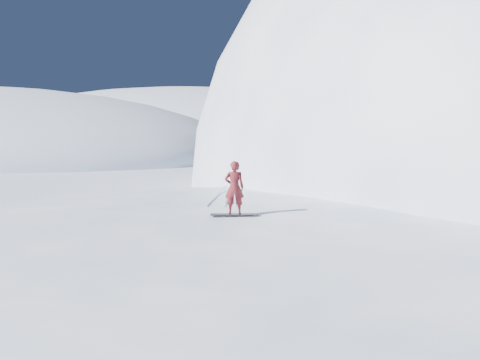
# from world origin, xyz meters

# --- Properties ---
(ground) EXTENTS (400.00, 400.00, 0.00)m
(ground) POSITION_xyz_m (0.00, 0.00, 0.00)
(ground) COLOR white
(ground) RESTS_ON ground
(near_ridge) EXTENTS (36.00, 28.00, 4.80)m
(near_ridge) POSITION_xyz_m (1.00, 3.00, 0.00)
(near_ridge) COLOR white
(near_ridge) RESTS_ON ground
(peak_shoulder) EXTENTS (28.00, 24.00, 18.00)m
(peak_shoulder) POSITION_xyz_m (10.00, 20.00, 0.00)
(peak_shoulder) COLOR white
(peak_shoulder) RESTS_ON ground
(far_ridge_c) EXTENTS (140.00, 90.00, 36.00)m
(far_ridge_c) POSITION_xyz_m (-40.00, 110.00, 0.00)
(far_ridge_c) COLOR white
(far_ridge_c) RESTS_ON ground
(wind_bumps) EXTENTS (16.00, 14.40, 1.00)m
(wind_bumps) POSITION_xyz_m (-0.56, 2.12, 0.00)
(wind_bumps) COLOR white
(wind_bumps) RESTS_ON ground
(snowboard) EXTENTS (1.70, 0.69, 0.03)m
(snowboard) POSITION_xyz_m (0.63, 0.11, 2.41)
(snowboard) COLOR black
(snowboard) RESTS_ON near_ridge
(snowboarder) EXTENTS (0.76, 0.58, 1.84)m
(snowboarder) POSITION_xyz_m (0.63, 0.11, 3.35)
(snowboarder) COLOR maroon
(snowboarder) RESTS_ON snowboard
(board_tracks) EXTENTS (1.84, 5.97, 0.04)m
(board_tracks) POSITION_xyz_m (-0.71, 4.60, 2.42)
(board_tracks) COLOR silver
(board_tracks) RESTS_ON ground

